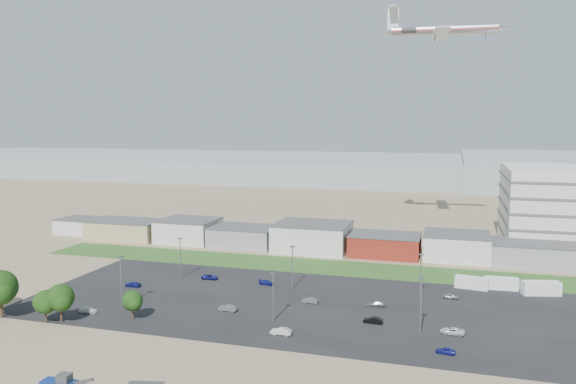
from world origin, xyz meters
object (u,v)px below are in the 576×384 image
at_px(parked_car_1, 373,320).
at_px(parked_car_13, 281,331).
at_px(box_trailer_a, 472,283).
at_px(parked_car_4, 228,308).
at_px(parked_car_2, 446,351).
at_px(parked_car_9, 210,277).
at_px(parked_car_10, 88,310).
at_px(airliner, 444,30).
at_px(parked_car_6, 267,282).
at_px(parked_car_8, 451,296).
at_px(parked_car_5, 133,284).
at_px(parked_car_7, 310,301).
at_px(parked_car_0, 452,331).
at_px(parked_car_12, 376,304).

bearing_deg(parked_car_1, parked_car_13, -51.13).
xyz_separation_m(box_trailer_a, parked_car_4, (-48.40, -30.85, -0.74)).
relative_size(parked_car_2, parked_car_9, 0.77).
relative_size(parked_car_10, parked_car_13, 1.01).
xyz_separation_m(airliner, parked_car_6, (-37.16, -80.25, -69.44)).
bearing_deg(parked_car_8, parked_car_1, 151.54).
bearing_deg(box_trailer_a, parked_car_13, -121.37).
bearing_deg(parked_car_2, airliner, -169.76).
height_order(airliner, parked_car_5, airliner).
xyz_separation_m(airliner, parked_car_7, (-23.85, -90.75, -69.42)).
bearing_deg(parked_car_10, parked_car_8, -68.55).
height_order(airliner, parked_car_4, airliner).
relative_size(parked_car_4, parked_car_10, 1.00).
bearing_deg(parked_car_9, parked_car_5, 124.97).
distance_m(box_trailer_a, parked_car_1, 35.03).
relative_size(airliner, parked_car_5, 11.63).
bearing_deg(parked_car_8, parked_car_7, 118.95).
height_order(parked_car_0, parked_car_12, parked_car_0).
distance_m(box_trailer_a, parked_car_6, 47.99).
xyz_separation_m(parked_car_0, parked_car_7, (-29.31, 9.98, -0.02)).
height_order(parked_car_4, parked_car_12, parked_car_4).
bearing_deg(airliner, parked_car_2, -91.82).
distance_m(box_trailer_a, parked_car_12, 27.54).
relative_size(parked_car_2, parked_car_6, 0.83).
bearing_deg(airliner, parked_car_0, -91.00).
height_order(parked_car_5, parked_car_13, parked_car_13).
xyz_separation_m(box_trailer_a, parked_car_10, (-75.14, -39.95, -0.82)).
bearing_deg(parked_car_2, parked_car_5, -97.29).
bearing_deg(parked_car_1, parked_car_0, 87.97).
bearing_deg(parked_car_6, parked_car_9, 93.74).
relative_size(box_trailer_a, airliner, 0.17).
distance_m(airliner, parked_car_5, 132.40).
xyz_separation_m(parked_car_4, parked_car_9, (-13.43, 20.79, -0.07)).
relative_size(parked_car_2, parked_car_4, 0.82).
xyz_separation_m(box_trailer_a, parked_car_7, (-33.49, -21.10, -0.81)).
xyz_separation_m(parked_car_10, parked_car_12, (55.48, 20.68, -0.02)).
height_order(parked_car_4, parked_car_13, parked_car_4).
distance_m(parked_car_1, parked_car_10, 57.25).
bearing_deg(parked_car_12, parked_car_9, -107.15).
relative_size(parked_car_5, parked_car_6, 0.95).
bearing_deg(parked_car_5, parked_car_7, 89.33).
relative_size(parked_car_6, parked_car_13, 0.99).
bearing_deg(parked_car_7, parked_car_5, -89.70).
relative_size(parked_car_9, parked_car_10, 1.05).
bearing_deg(parked_car_2, parked_car_12, -137.94).
bearing_deg(parked_car_8, box_trailer_a, -18.91).
relative_size(parked_car_8, parked_car_10, 0.82).
distance_m(box_trailer_a, parked_car_4, 57.39).
distance_m(box_trailer_a, parked_car_9, 62.64).
xyz_separation_m(parked_car_2, parked_car_9, (-56.59, 30.50, 0.03)).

